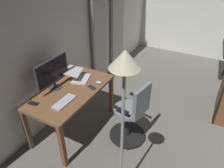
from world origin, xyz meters
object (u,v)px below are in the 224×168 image
at_px(computer_keyboard, 64,102).
at_px(cell_phone_by_monitor, 33,103).
at_px(desk, 72,95).
at_px(office_chair, 132,115).
at_px(computer_monitor, 53,72).
at_px(computer_mouse, 99,82).
at_px(laptop, 78,76).
at_px(floor_lamp, 124,97).
at_px(cell_phone_face_up, 92,87).

xyz_separation_m(computer_keyboard, cell_phone_by_monitor, (0.22, -0.35, -0.01)).
relative_size(desk, office_chair, 1.37).
height_order(computer_monitor, computer_mouse, computer_monitor).
xyz_separation_m(laptop, floor_lamp, (0.96, 1.24, 0.62)).
xyz_separation_m(cell_phone_by_monitor, cell_phone_face_up, (-0.70, 0.47, 0.00)).
xyz_separation_m(computer_monitor, computer_mouse, (-0.42, 0.51, -0.25)).
distance_m(desk, cell_phone_face_up, 0.32).
bearing_deg(cell_phone_face_up, computer_keyboard, 5.25).
xyz_separation_m(cell_phone_face_up, floor_lamp, (0.84, 0.91, 0.67)).
relative_size(desk, computer_mouse, 13.73).
xyz_separation_m(office_chair, floor_lamp, (0.87, 0.25, 0.96)).
bearing_deg(computer_mouse, cell_phone_by_monitor, -30.19).
bearing_deg(desk, computer_monitor, -75.46).
relative_size(computer_monitor, computer_mouse, 6.19).
relative_size(desk, computer_monitor, 2.22).
bearing_deg(desk, cell_phone_face_up, 129.68).
bearing_deg(laptop, computer_keyboard, 1.29).
bearing_deg(floor_lamp, cell_phone_face_up, -132.79).
bearing_deg(cell_phone_by_monitor, office_chair, 113.67).
bearing_deg(computer_monitor, cell_phone_by_monitor, 1.12).
bearing_deg(computer_keyboard, floor_lamp, 70.72).
distance_m(desk, cell_phone_by_monitor, 0.56).
height_order(office_chair, laptop, office_chair).
height_order(computer_monitor, computer_keyboard, computer_monitor).
height_order(cell_phone_face_up, floor_lamp, floor_lamp).
distance_m(office_chair, floor_lamp, 1.32).
bearing_deg(cell_phone_face_up, office_chair, 111.80).
height_order(laptop, computer_mouse, laptop).
bearing_deg(office_chair, laptop, 95.04).
bearing_deg(computer_keyboard, cell_phone_by_monitor, -58.13).
height_order(computer_mouse, cell_phone_face_up, computer_mouse).
height_order(computer_monitor, laptop, computer_monitor).
distance_m(desk, computer_monitor, 0.44).
bearing_deg(computer_keyboard, laptop, -161.15).
relative_size(computer_mouse, floor_lamp, 0.05).
distance_m(computer_monitor, computer_mouse, 0.70).
bearing_deg(computer_keyboard, computer_mouse, 166.83).
relative_size(office_chair, computer_mouse, 10.00).
xyz_separation_m(office_chair, computer_keyboard, (0.51, -0.78, 0.29)).
distance_m(office_chair, computer_keyboard, 0.98).
xyz_separation_m(desk, cell_phone_by_monitor, (0.50, -0.23, 0.10)).
xyz_separation_m(computer_keyboard, computer_mouse, (-0.64, 0.15, 0.01)).
bearing_deg(laptop, office_chair, 67.41).
bearing_deg(laptop, computer_monitor, -39.95).
bearing_deg(cell_phone_by_monitor, cell_phone_face_up, 137.02).
relative_size(office_chair, laptop, 2.31).
distance_m(computer_keyboard, cell_phone_face_up, 0.50).
relative_size(desk, floor_lamp, 0.74).
bearing_deg(computer_keyboard, office_chair, 123.04).
relative_size(laptop, floor_lamp, 0.23).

